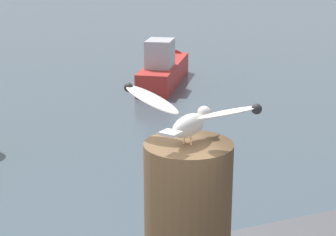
% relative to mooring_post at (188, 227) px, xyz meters
% --- Properties ---
extents(mooring_post, '(0.41, 0.41, 0.83)m').
position_rel_mooring_post_xyz_m(mooring_post, '(0.00, 0.00, 0.00)').
color(mooring_post, '#4C3823').
rests_on(mooring_post, harbor_quay).
extents(seagull, '(0.48, 0.63, 0.24)m').
position_rel_mooring_post_xyz_m(seagull, '(0.00, 0.00, 0.54)').
color(seagull, tan).
rests_on(seagull, mooring_post).
extents(boat_red, '(2.63, 3.56, 1.28)m').
position_rel_mooring_post_xyz_m(boat_red, '(4.20, 10.99, -1.64)').
color(boat_red, '#B72D28').
rests_on(boat_red, ground_plane).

